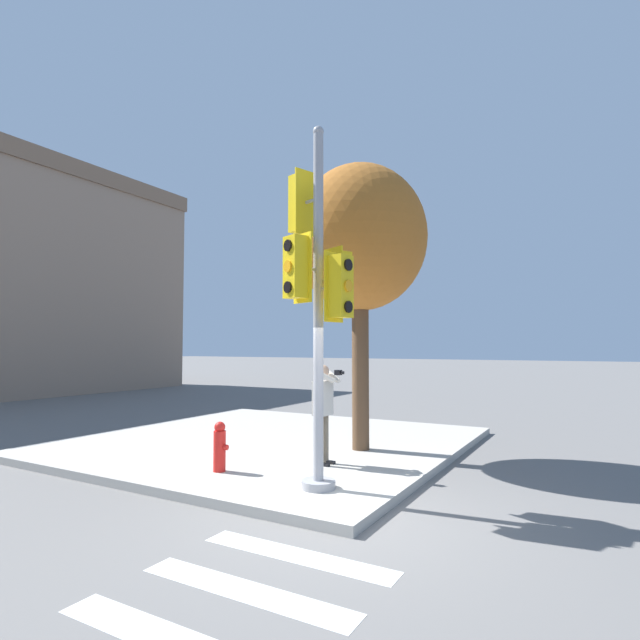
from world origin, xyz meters
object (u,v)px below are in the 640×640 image
at_px(traffic_signal_pole, 319,284).
at_px(street_tree, 360,240).
at_px(fire_hydrant, 220,447).
at_px(person_photographer, 323,404).

bearing_deg(traffic_signal_pole, street_tree, 12.62).
distance_m(street_tree, fire_hydrant, 4.93).
bearing_deg(street_tree, traffic_signal_pole, -167.38).
bearing_deg(traffic_signal_pole, person_photographer, 26.50).
relative_size(traffic_signal_pole, person_photographer, 3.10).
bearing_deg(person_photographer, fire_hydrant, 135.36).
height_order(traffic_signal_pole, street_tree, street_tree).
xyz_separation_m(person_photographer, street_tree, (1.49, -0.03, 3.21)).
height_order(traffic_signal_pole, fire_hydrant, traffic_signal_pole).
bearing_deg(street_tree, person_photographer, 178.78).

